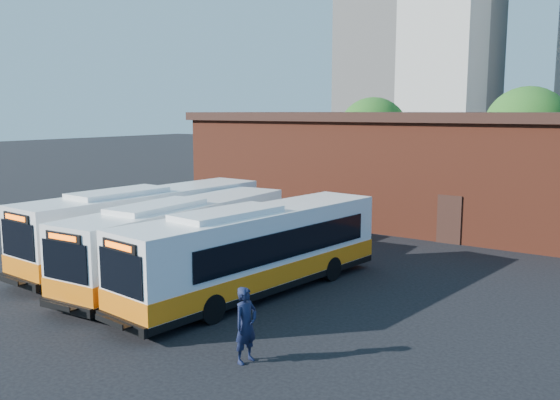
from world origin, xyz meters
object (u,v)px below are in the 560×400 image
Objects in this scene: bus_midwest at (182,242)px; bus_mideast at (256,253)px; bus_west at (147,228)px; transit_worker at (246,325)px.

bus_mideast is (3.54, 0.11, 0.03)m from bus_midwest.
bus_west reaches higher than bus_mideast.
bus_midwest is 8.39m from transit_worker.
transit_worker is at bearing -38.37° from bus_midwest.
bus_west is at bearing 65.64° from transit_worker.
bus_mideast is at bearing -1.89° from bus_midwest.
bus_west reaches higher than transit_worker.
bus_mideast is at bearing 40.26° from transit_worker.
bus_west is 3.14m from bus_midwest.
bus_west is 6.59m from bus_mideast.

